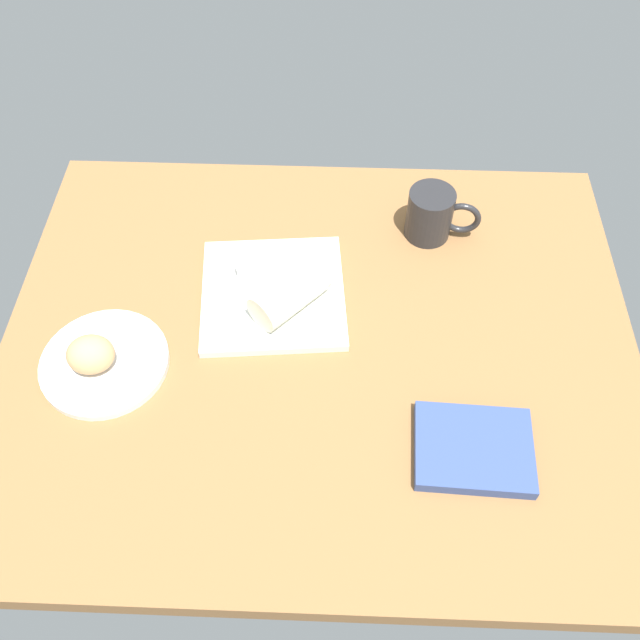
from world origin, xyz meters
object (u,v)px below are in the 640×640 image
at_px(sauce_cup, 251,269).
at_px(square_plate, 273,294).
at_px(round_plate, 105,363).
at_px(book_stack, 473,449).
at_px(coffee_mug, 432,214).
at_px(breakfast_wrap, 290,294).
at_px(scone_pastry, 91,354).

bearing_deg(sauce_cup, square_plate, 136.57).
bearing_deg(round_plate, book_stack, 167.05).
bearing_deg(coffee_mug, round_plate, 30.20).
height_order(breakfast_wrap, coffee_mug, coffee_mug).
bearing_deg(coffee_mug, book_stack, 95.03).
xyz_separation_m(breakfast_wrap, coffee_mug, (-0.26, -0.20, 0.00)).
bearing_deg(round_plate, square_plate, -149.92).
relative_size(breakfast_wrap, book_stack, 0.75).
xyz_separation_m(round_plate, sauce_cup, (-0.23, -0.20, 0.02)).
height_order(breakfast_wrap, book_stack, breakfast_wrap).
bearing_deg(sauce_cup, book_stack, 138.05).
bearing_deg(square_plate, sauce_cup, -43.43).
bearing_deg(breakfast_wrap, scone_pastry, 66.50).
relative_size(scone_pastry, coffee_mug, 0.55).
distance_m(square_plate, book_stack, 0.45).
height_order(round_plate, book_stack, book_stack).
bearing_deg(book_stack, breakfast_wrap, -41.56).
bearing_deg(round_plate, scone_pastry, 40.79).
bearing_deg(square_plate, breakfast_wrap, 136.57).
relative_size(scone_pastry, sauce_cup, 1.43).
xyz_separation_m(round_plate, square_plate, (-0.27, -0.16, 0.00)).
relative_size(square_plate, coffee_mug, 1.81).
xyz_separation_m(square_plate, coffee_mug, (-0.29, -0.17, 0.04)).
distance_m(square_plate, coffee_mug, 0.34).
xyz_separation_m(round_plate, coffee_mug, (-0.56, -0.33, 0.04)).
relative_size(sauce_cup, breakfast_wrap, 0.39).
xyz_separation_m(sauce_cup, book_stack, (-0.37, 0.34, -0.02)).
xyz_separation_m(square_plate, book_stack, (-0.33, 0.30, 0.00)).
height_order(sauce_cup, breakfast_wrap, breakfast_wrap).
xyz_separation_m(square_plate, breakfast_wrap, (-0.03, 0.03, 0.04)).
distance_m(scone_pastry, book_stack, 0.63).
bearing_deg(scone_pastry, breakfast_wrap, -156.78).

